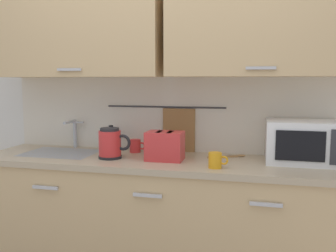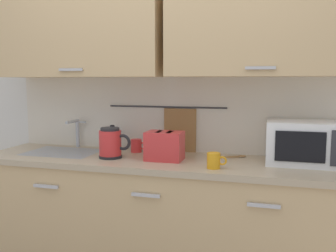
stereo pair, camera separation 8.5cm
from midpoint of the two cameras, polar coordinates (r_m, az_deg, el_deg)
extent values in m
cube|color=tan|center=(2.63, -0.16, -15.15)|extent=(2.50, 0.60, 0.86)
cube|color=#B7B7BC|center=(2.53, -17.52, -8.93)|extent=(0.18, 0.02, 0.02)
cube|color=#B7B7BC|center=(2.24, -2.39, -10.69)|extent=(0.18, 0.02, 0.02)
cube|color=#B7B7BC|center=(2.14, 15.78, -11.82)|extent=(0.18, 0.02, 0.02)
cube|color=tan|center=(2.49, -0.17, -5.53)|extent=(2.53, 0.63, 0.04)
cube|color=#9EA0A5|center=(2.82, -15.25, -4.83)|extent=(0.52, 0.38, 0.09)
cube|color=silver|center=(2.76, 1.71, 3.44)|extent=(3.70, 0.06, 2.50)
cube|color=beige|center=(2.73, 1.52, 1.83)|extent=(2.50, 0.01, 0.55)
cube|color=tan|center=(2.83, -12.37, 14.55)|extent=(1.22, 0.33, 0.70)
cube|color=#B7B7BC|center=(2.65, -14.00, 8.50)|extent=(0.18, 0.01, 0.02)
cube|color=tan|center=(2.51, 15.47, 15.45)|extent=(1.22, 0.33, 0.70)
cube|color=#B7B7BC|center=(2.30, 15.20, 8.72)|extent=(0.18, 0.01, 0.02)
cylinder|color=#333338|center=(2.72, 0.64, 2.98)|extent=(0.90, 0.01, 0.01)
cube|color=olive|center=(2.71, 2.77, -0.87)|extent=(0.24, 0.02, 0.34)
cylinder|color=#B2B5BA|center=(2.99, -13.08, -1.08)|extent=(0.03, 0.03, 0.22)
cylinder|color=#B2B5BA|center=(2.91, -13.89, 0.65)|extent=(0.02, 0.16, 0.02)
cube|color=#B2B5BA|center=(2.96, -12.45, 0.61)|extent=(0.07, 0.02, 0.01)
cube|color=white|center=(2.49, 21.29, -2.39)|extent=(0.46, 0.34, 0.27)
cube|color=black|center=(2.32, 20.83, -3.05)|extent=(0.29, 0.01, 0.18)
cylinder|color=black|center=(2.54, -7.98, -4.71)|extent=(0.16, 0.16, 0.02)
cylinder|color=red|center=(2.52, -8.02, -2.62)|extent=(0.15, 0.15, 0.17)
cylinder|color=#262628|center=(2.51, -8.05, -0.47)|extent=(0.13, 0.13, 0.02)
torus|color=black|center=(2.48, -6.05, -2.53)|extent=(0.11, 0.02, 0.11)
cylinder|color=#3F8CD8|center=(2.76, -7.74, -2.24)|extent=(0.06, 0.06, 0.16)
cylinder|color=black|center=(2.75, -7.78, -0.23)|extent=(0.03, 0.03, 0.04)
cylinder|color=red|center=(2.71, -4.07, -3.07)|extent=(0.08, 0.08, 0.09)
torus|color=red|center=(2.70, -3.02, -3.08)|extent=(0.06, 0.01, 0.06)
cube|color=red|center=(2.43, 0.47, -3.11)|extent=(0.24, 0.17, 0.19)
cube|color=black|center=(2.42, -0.33, -1.00)|extent=(0.03, 0.12, 0.01)
cube|color=black|center=(2.40, 1.27, -1.06)|extent=(0.03, 0.12, 0.01)
cube|color=black|center=(2.46, -2.41, -2.31)|extent=(0.02, 0.02, 0.02)
cylinder|color=orange|center=(2.23, 8.19, -5.34)|extent=(0.08, 0.08, 0.09)
torus|color=orange|center=(2.22, 9.52, -5.35)|extent=(0.06, 0.01, 0.06)
cube|color=#9E7042|center=(2.54, 9.54, -4.80)|extent=(0.20, 0.12, 0.01)
ellipsoid|color=#9E7042|center=(2.59, 12.34, -4.59)|extent=(0.07, 0.06, 0.01)
camera|label=1|loc=(0.04, -89.01, 0.12)|focal=39.22mm
camera|label=2|loc=(0.04, 90.99, -0.12)|focal=39.22mm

